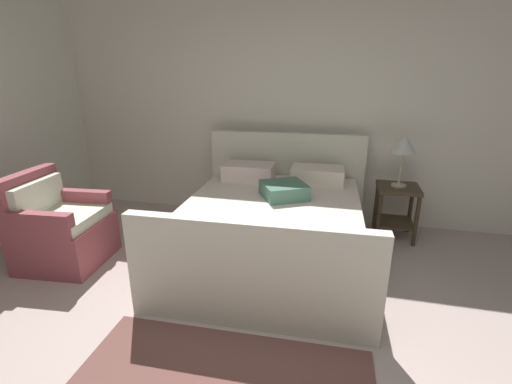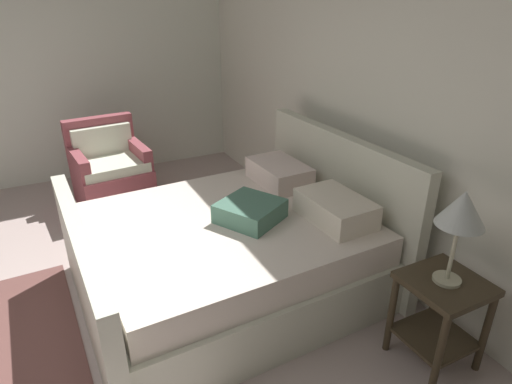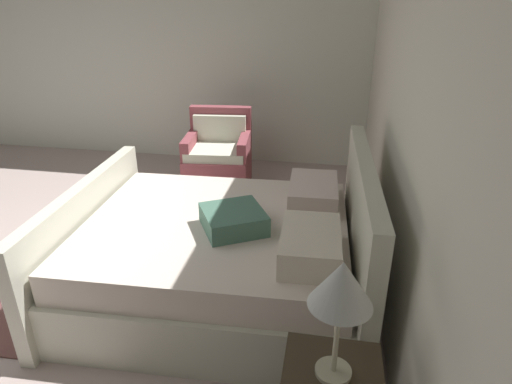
{
  "view_description": "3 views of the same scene",
  "coord_description": "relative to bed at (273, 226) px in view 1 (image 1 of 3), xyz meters",
  "views": [
    {
      "loc": [
        0.36,
        -1.37,
        1.78
      ],
      "look_at": [
        -0.43,
        1.89,
        0.66
      ],
      "focal_mm": 25.14,
      "sensor_mm": 36.0,
      "label": 1
    },
    {
      "loc": [
        2.35,
        0.68,
        2.13
      ],
      "look_at": [
        -0.31,
        2.03,
        0.75
      ],
      "focal_mm": 30.64,
      "sensor_mm": 36.0,
      "label": 2
    },
    {
      "loc": [
        2.45,
        2.52,
        2.11
      ],
      "look_at": [
        -0.63,
        1.98,
        0.69
      ],
      "focal_mm": 30.8,
      "sensor_mm": 36.0,
      "label": 3
    }
  ],
  "objects": [
    {
      "name": "armchair",
      "position": [
        -1.99,
        -0.55,
        -0.0
      ],
      "size": [
        0.8,
        0.79,
        0.9
      ],
      "color": "#97464E",
      "rests_on": "ground"
    },
    {
      "name": "wall_back",
      "position": [
        0.23,
        1.22,
        1.08
      ],
      "size": [
        6.46,
        0.12,
        2.85
      ],
      "primitive_type": "cube",
      "color": "silver",
      "rests_on": "ground"
    },
    {
      "name": "bed",
      "position": [
        0.0,
        0.0,
        0.0
      ],
      "size": [
        1.89,
        2.18,
        1.11
      ],
      "color": "beige",
      "rests_on": "ground"
    },
    {
      "name": "nightstand_right",
      "position": [
        1.23,
        0.81,
        0.05
      ],
      "size": [
        0.44,
        0.44,
        0.6
      ],
      "color": "#3D3120",
      "rests_on": "ground"
    },
    {
      "name": "table_lamp_right",
      "position": [
        1.23,
        0.81,
        0.71
      ],
      "size": [
        0.26,
        0.26,
        0.57
      ],
      "color": "#B7B293",
      "rests_on": "nightstand_right"
    }
  ]
}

